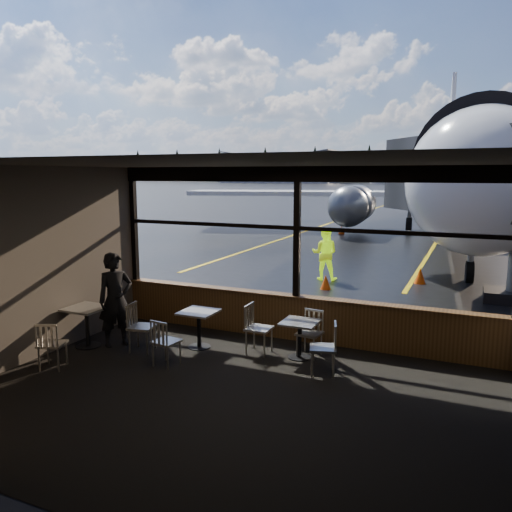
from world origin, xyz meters
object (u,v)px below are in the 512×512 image
Objects in this scene: chair_near_e at (323,348)px; chair_mid_s at (166,342)px; chair_near_n at (309,334)px; cone_wing at (341,229)px; cafe_table_mid at (199,329)px; jet_bridge at (492,209)px; passenger at (115,300)px; airliner at (460,128)px; cafe_table_near at (300,340)px; chair_mid_w at (142,327)px; chair_near_w at (259,329)px; cone_extra at (326,282)px; ground_crew at (325,253)px; cone_nose at (420,276)px; cafe_table_left at (87,327)px; chair_left_s at (52,345)px.

chair_near_e reaches higher than chair_mid_s.
cone_wing is at bearing -69.91° from chair_near_n.
cafe_table_mid is 0.85× the size of chair_mid_s.
jet_bridge is 21.97× the size of cone_wing.
passenger reaches higher than chair_near_n.
jet_bridge reaches higher than chair_mid_s.
airliner reaches higher than cafe_table_near.
chair_near_w is at bearing 100.12° from chair_mid_w.
jet_bridge reaches higher than cafe_table_mid.
chair_near_e is at bearing -52.95° from passenger.
passenger reaches higher than chair_mid_w.
jet_bridge is at bearing 52.44° from cafe_table_mid.
cone_extra is at bearing 154.19° from chair_mid_w.
chair_near_w is at bearing -101.35° from airliner.
cone_wing is 1.18× the size of cone_extra.
ground_crew is at bearing 19.33° from passenger.
ground_crew reaches higher than chair_mid_s.
chair_mid_s is at bearing 41.08° from chair_near_n.
cone_extra is (0.92, 6.90, -0.22)m from chair_mid_s.
chair_near_w is at bearing -175.15° from cafe_table_near.
cone_nose is at bearing -65.18° from cone_wing.
chair_near_n is at bearing 10.84° from cafe_table_mid.
chair_mid_w is at bearing 72.28° from ground_crew.
cone_wing is at bearing 119.50° from jet_bridge.
chair_near_n reaches higher than cafe_table_left.
cone_nose is (3.38, 8.84, -0.19)m from chair_mid_s.
chair_mid_s is 1.78× the size of cone_nose.
chair_near_e is at bearing -95.29° from cone_nose.
airliner is 20.39× the size of passenger.
cone_wing is (-0.36, 21.58, -0.18)m from chair_left_s.
jet_bridge is 6.58× the size of ground_crew.
cone_wing is at bearing -170.65° from chair_near_w.
cafe_table_mid reaches higher than cone_wing.
jet_bridge is 4.91m from cone_extra.
cafe_table_mid is (-3.73, -21.28, -5.41)m from airliner.
jet_bridge is 22.99× the size of cone_nose.
cone_nose is at bearing 149.27° from jet_bridge.
chair_mid_w is at bearing -116.61° from cone_nose.
airliner is 3.38× the size of jet_bridge.
cone_nose is (4.88, 8.34, -0.68)m from passenger.
cone_extra is at bearing 13.12° from passenger.
jet_bridge is at bearing -30.73° from cone_nose.
chair_near_e is at bearing -6.61° from cafe_table_mid.
cafe_table_left reaches higher than cone_extra.
airliner is 43.44× the size of chair_near_n.
jet_bridge is 11.89× the size of chair_mid_w.
chair_mid_w is at bearing -106.41° from airliner.
chair_near_w is 0.56× the size of ground_crew.
chair_left_s reaches higher than cone_nose.
airliner is 51.22× the size of cafe_table_mid.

